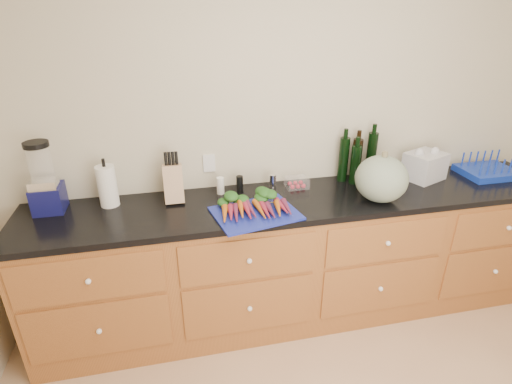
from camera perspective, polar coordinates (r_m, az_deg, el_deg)
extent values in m
cube|color=beige|center=(2.81, 5.39, 8.70)|extent=(4.10, 0.05, 2.60)
cube|color=brown|center=(2.90, 6.65, -9.51)|extent=(3.60, 0.60, 0.90)
cube|color=brown|center=(2.43, -22.80, -11.48)|extent=(0.82, 0.01, 0.28)
sphere|color=white|center=(2.41, -22.86, -11.70)|extent=(0.03, 0.03, 0.03)
cube|color=brown|center=(2.65, -21.46, -17.81)|extent=(0.82, 0.01, 0.38)
sphere|color=white|center=(2.63, -21.50, -18.04)|extent=(0.03, 0.03, 0.03)
cube|color=brown|center=(2.40, -1.03, -9.62)|extent=(0.82, 0.01, 0.28)
sphere|color=white|center=(2.39, -0.95, -9.83)|extent=(0.03, 0.03, 0.03)
cube|color=brown|center=(2.62, -0.97, -16.10)|extent=(0.82, 0.01, 0.38)
sphere|color=white|center=(2.61, -0.90, -16.33)|extent=(0.03, 0.03, 0.03)
cube|color=brown|center=(2.70, 18.20, -6.81)|extent=(0.82, 0.01, 0.28)
sphere|color=white|center=(2.68, 18.37, -6.98)|extent=(0.03, 0.03, 0.03)
cube|color=brown|center=(2.90, 17.24, -12.89)|extent=(0.82, 0.01, 0.38)
sphere|color=white|center=(2.88, 17.39, -13.07)|extent=(0.03, 0.03, 0.03)
cube|color=brown|center=(3.22, 32.25, -4.23)|extent=(0.82, 0.01, 0.28)
sphere|color=white|center=(3.21, 32.44, -4.36)|extent=(0.03, 0.03, 0.03)
cube|color=brown|center=(3.39, 30.86, -9.57)|extent=(0.82, 0.01, 0.38)
sphere|color=white|center=(3.38, 31.03, -9.71)|extent=(0.03, 0.03, 0.03)
cube|color=black|center=(2.66, 7.14, -1.14)|extent=(3.64, 0.62, 0.04)
cube|color=navy|center=(2.42, -0.08, -3.06)|extent=(0.56, 0.46, 0.01)
cone|color=#C15F16|center=(2.36, -4.44, -3.15)|extent=(0.04, 0.20, 0.04)
cone|color=maroon|center=(2.36, -3.68, -3.07)|extent=(0.04, 0.20, 0.04)
cone|color=maroon|center=(2.37, -2.92, -3.00)|extent=(0.04, 0.20, 0.04)
cone|color=#C15F16|center=(2.37, -2.17, -2.92)|extent=(0.04, 0.20, 0.04)
cone|color=maroon|center=(2.38, -1.42, -2.84)|extent=(0.04, 0.20, 0.04)
cone|color=maroon|center=(2.38, -0.67, -2.77)|extent=(0.04, 0.20, 0.04)
ellipsoid|color=#1E4B19|center=(2.50, -3.15, -1.22)|extent=(0.20, 0.12, 0.06)
cone|color=#C15F16|center=(2.39, 0.72, -2.63)|extent=(0.04, 0.20, 0.04)
cone|color=maroon|center=(2.40, 1.46, -2.55)|extent=(0.04, 0.20, 0.04)
cone|color=maroon|center=(2.41, 2.19, -2.48)|extent=(0.04, 0.20, 0.04)
cone|color=#C15F16|center=(2.42, 2.92, -2.40)|extent=(0.04, 0.20, 0.04)
cone|color=maroon|center=(2.42, 3.64, -2.32)|extent=(0.04, 0.20, 0.04)
cone|color=maroon|center=(2.43, 4.36, -2.25)|extent=(0.04, 0.20, 0.04)
ellipsoid|color=#1E4B19|center=(2.54, 1.70, -0.75)|extent=(0.20, 0.12, 0.06)
ellipsoid|color=slate|center=(2.66, 17.48, 1.81)|extent=(0.33, 0.33, 0.30)
cube|color=#10114C|center=(2.74, -27.49, -0.82)|extent=(0.17, 0.17, 0.16)
cube|color=silver|center=(2.67, -28.08, 0.98)|extent=(0.15, 0.10, 0.05)
cylinder|color=white|center=(2.66, -28.39, 3.37)|extent=(0.13, 0.13, 0.23)
cylinder|color=black|center=(2.62, -28.96, 5.97)|extent=(0.14, 0.14, 0.03)
cylinder|color=white|center=(2.64, -20.46, 0.79)|extent=(0.12, 0.12, 0.26)
cube|color=tan|center=(2.60, -11.72, 1.22)|extent=(0.12, 0.12, 0.24)
cylinder|color=white|center=(2.67, -5.10, 0.91)|extent=(0.05, 0.05, 0.12)
cylinder|color=black|center=(2.69, -2.34, 1.14)|extent=(0.05, 0.05, 0.11)
cylinder|color=white|center=(2.74, 2.40, 1.47)|extent=(0.05, 0.05, 0.10)
cube|color=white|center=(2.78, 5.83, 1.36)|extent=(0.15, 0.12, 0.07)
cylinder|color=black|center=(2.90, 12.38, 4.57)|extent=(0.07, 0.07, 0.32)
cylinder|color=black|center=(2.96, 14.16, 4.57)|extent=(0.07, 0.07, 0.30)
cylinder|color=black|center=(2.99, 16.12, 4.99)|extent=(0.07, 0.07, 0.34)
cylinder|color=black|center=(2.89, 14.00, 3.81)|extent=(0.07, 0.07, 0.28)
cube|color=#1330A8|center=(3.44, 30.14, 2.52)|extent=(0.38, 0.31, 0.05)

